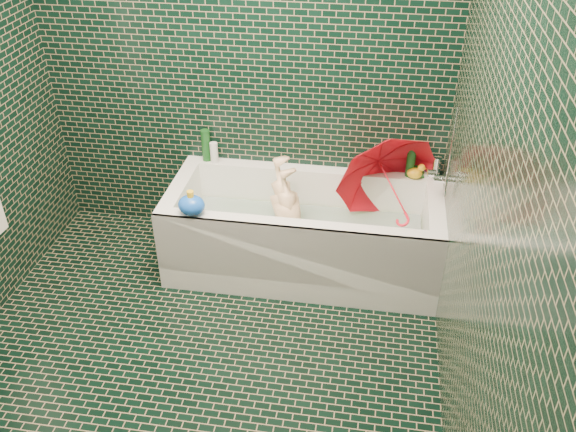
% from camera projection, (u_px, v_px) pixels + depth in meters
% --- Properties ---
extents(floor, '(2.80, 2.80, 0.00)m').
position_uv_depth(floor, '(193.00, 373.00, 3.26)').
color(floor, black).
rests_on(floor, ground).
extents(wall_back, '(2.80, 0.00, 2.80)m').
position_uv_depth(wall_back, '(241.00, 59.00, 3.72)').
color(wall_back, black).
rests_on(wall_back, floor).
extents(wall_right, '(0.00, 2.80, 2.80)m').
position_uv_depth(wall_right, '(485.00, 195.00, 2.40)').
color(wall_right, black).
rests_on(wall_right, floor).
extents(bathtub, '(1.70, 0.75, 0.55)m').
position_uv_depth(bathtub, '(303.00, 240.00, 3.92)').
color(bathtub, white).
rests_on(bathtub, floor).
extents(bath_mat, '(1.35, 0.47, 0.01)m').
position_uv_depth(bath_mat, '(303.00, 245.00, 3.96)').
color(bath_mat, '#48CB28').
rests_on(bath_mat, bathtub).
extents(water, '(1.48, 0.53, 0.00)m').
position_uv_depth(water, '(304.00, 227.00, 3.88)').
color(water, silver).
rests_on(water, bathtub).
extents(faucet, '(0.18, 0.19, 0.55)m').
position_uv_depth(faucet, '(444.00, 174.00, 3.50)').
color(faucet, silver).
rests_on(faucet, wall_right).
extents(child, '(0.96, 0.61, 0.32)m').
position_uv_depth(child, '(292.00, 225.00, 3.89)').
color(child, beige).
rests_on(child, bathtub).
extents(umbrella, '(0.99, 0.94, 0.94)m').
position_uv_depth(umbrella, '(393.00, 189.00, 3.74)').
color(umbrella, red).
rests_on(umbrella, bathtub).
extents(soap_bottle_a, '(0.11, 0.11, 0.22)m').
position_uv_depth(soap_bottle_a, '(427.00, 178.00, 3.91)').
color(soap_bottle_a, white).
rests_on(soap_bottle_a, bathtub).
extents(soap_bottle_b, '(0.11, 0.11, 0.19)m').
position_uv_depth(soap_bottle_b, '(421.00, 177.00, 3.92)').
color(soap_bottle_b, '#411F77').
rests_on(soap_bottle_b, bathtub).
extents(soap_bottle_c, '(0.18, 0.18, 0.18)m').
position_uv_depth(soap_bottle_c, '(419.00, 179.00, 3.90)').
color(soap_bottle_c, '#144718').
rests_on(soap_bottle_c, bathtub).
extents(bottle_right_tall, '(0.07, 0.07, 0.22)m').
position_uv_depth(bottle_right_tall, '(411.00, 161.00, 3.87)').
color(bottle_right_tall, '#144718').
rests_on(bottle_right_tall, bathtub).
extents(bottle_right_pump, '(0.07, 0.07, 0.16)m').
position_uv_depth(bottle_right_pump, '(436.00, 169.00, 3.84)').
color(bottle_right_pump, silver).
rests_on(bottle_right_pump, bathtub).
extents(bottle_left_tall, '(0.08, 0.08, 0.22)m').
position_uv_depth(bottle_left_tall, '(206.00, 145.00, 4.05)').
color(bottle_left_tall, '#144718').
rests_on(bottle_left_tall, bathtub).
extents(bottle_left_short, '(0.06, 0.06, 0.14)m').
position_uv_depth(bottle_left_short, '(214.00, 153.00, 4.04)').
color(bottle_left_short, white).
rests_on(bottle_left_short, bathtub).
extents(rubber_duck, '(0.12, 0.08, 0.10)m').
position_uv_depth(rubber_duck, '(416.00, 172.00, 3.87)').
color(rubber_duck, yellow).
rests_on(rubber_duck, bathtub).
extents(bath_toy, '(0.17, 0.15, 0.16)m').
position_uv_depth(bath_toy, '(191.00, 205.00, 3.51)').
color(bath_toy, blue).
rests_on(bath_toy, bathtub).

